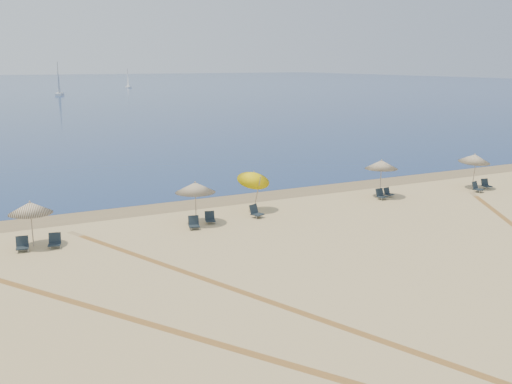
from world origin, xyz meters
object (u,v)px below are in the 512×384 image
chair_5 (210,218)px  chair_8 (388,193)px  umbrella_4 (381,165)px  chair_2 (22,245)px  chair_4 (194,223)px  umbrella_5 (475,158)px  chair_7 (381,195)px  sailboat_1 (128,82)px  chair_6 (256,212)px  sailboat_2 (59,85)px  umbrella_3 (254,177)px  chair_9 (477,187)px  umbrella_2 (195,187)px  chair_10 (486,184)px  chair_3 (55,241)px  umbrella_1 (30,208)px

chair_5 → chair_8: size_ratio=1.15×
umbrella_4 → chair_2: bearing=-176.7°
umbrella_4 → chair_8: umbrella_4 is taller
chair_2 → chair_4: (8.47, -0.18, 0.00)m
umbrella_5 → chair_7: 8.02m
chair_7 → umbrella_4: bearing=53.5°
umbrella_5 → chair_7: (-7.81, 0.27, -1.82)m
chair_2 → sailboat_1: bearing=80.8°
chair_6 → sailboat_1: sailboat_1 is taller
umbrella_4 → chair_2: umbrella_4 is taller
umbrella_5 → sailboat_2: (-7.67, 133.55, 0.52)m
umbrella_3 → chair_6: bearing=-112.6°
chair_9 → chair_5: bearing=162.3°
umbrella_2 → chair_10: size_ratio=3.29×
umbrella_5 → chair_8: size_ratio=3.87×
umbrella_4 → umbrella_5: 7.48m
chair_4 → chair_7: 13.20m
chair_8 → chair_9: size_ratio=0.80×
umbrella_4 → chair_10: size_ratio=3.47×
chair_3 → chair_10: bearing=14.7°
umbrella_5 → chair_6: 17.11m
chair_3 → chair_4: bearing=14.1°
umbrella_1 → chair_6: size_ratio=2.58×
umbrella_1 → umbrella_2: umbrella_2 is taller
chair_3 → chair_9: size_ratio=0.97×
sailboat_1 → chair_7: bearing=-98.8°
umbrella_1 → chair_5: umbrella_1 is taller
chair_6 → chair_7: size_ratio=1.26×
chair_6 → chair_2: bearing=160.8°
chair_2 → chair_10: (30.25, -0.01, -0.01)m
chair_8 → chair_10: (7.75, -1.09, 0.03)m
chair_3 → chair_7: bearing=16.8°
chair_5 → chair_9: size_ratio=0.91×
chair_4 → chair_7: size_ratio=1.13×
umbrella_1 → chair_3: bearing=-36.9°
umbrella_4 → chair_10: umbrella_4 is taller
chair_10 → chair_8: bearing=-179.6°
chair_4 → chair_5: bearing=41.9°
umbrella_4 → sailboat_1: (27.95, 169.85, -0.18)m
umbrella_4 → chair_6: size_ratio=2.88×
chair_6 → chair_10: 17.83m
chair_2 → chair_6: size_ratio=0.83×
umbrella_1 → umbrella_2: size_ratio=0.95×
chair_4 → chair_10: 21.79m
chair_3 → sailboat_2: sailboat_2 is taller
chair_9 → sailboat_2: 134.74m
chair_6 → sailboat_1: size_ratio=0.13×
chair_2 → chair_9: chair_9 is taller
chair_7 → sailboat_2: sailboat_2 is taller
chair_3 → chair_8: chair_3 is taller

